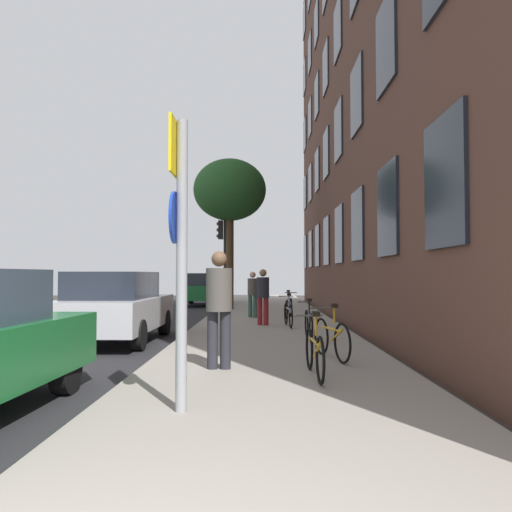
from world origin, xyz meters
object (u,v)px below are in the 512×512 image
at_px(car_2, 203,289).
at_px(traffic_light, 223,248).
at_px(bicycle_2, 309,323).
at_px(pedestrian_2, 253,291).
at_px(tree_near, 230,191).
at_px(car_1, 115,306).
at_px(bicycle_0, 314,351).
at_px(bicycle_1, 331,337).
at_px(sign_post, 180,238).
at_px(bicycle_3, 288,313).
at_px(pedestrian_0, 219,301).
at_px(pedestrian_1, 263,293).
at_px(bicycle_4, 289,307).

bearing_deg(car_2, traffic_light, -72.58).
height_order(bicycle_2, pedestrian_2, pedestrian_2).
height_order(tree_near, car_1, tree_near).
bearing_deg(traffic_light, bicycle_0, -80.39).
bearing_deg(bicycle_1, bicycle_2, 93.10).
bearing_deg(tree_near, traffic_light, 175.34).
relative_size(sign_post, bicycle_3, 1.85).
height_order(pedestrian_0, car_1, pedestrian_0).
height_order(pedestrian_1, pedestrian_2, pedestrian_1).
bearing_deg(car_2, pedestrian_1, -74.74).
bearing_deg(sign_post, car_2, 95.88).
relative_size(pedestrian_1, car_2, 0.38).
relative_size(sign_post, car_2, 0.74).
xyz_separation_m(bicycle_3, pedestrian_2, (-1.05, 3.02, 0.52)).
bearing_deg(bicycle_4, car_2, 113.70).
bearing_deg(bicycle_4, pedestrian_0, -99.98).
distance_m(sign_post, bicycle_1, 4.19).
xyz_separation_m(pedestrian_2, car_2, (-2.67, 8.44, -0.16)).
distance_m(traffic_light, pedestrian_1, 7.22).
height_order(bicycle_4, pedestrian_0, pedestrian_0).
xyz_separation_m(pedestrian_1, car_1, (-3.42, -2.91, -0.19)).
bearing_deg(bicycle_2, bicycle_3, 96.28).
bearing_deg(tree_near, bicycle_3, -73.83).
bearing_deg(tree_near, pedestrian_0, -87.11).
relative_size(bicycle_1, pedestrian_0, 0.87).
bearing_deg(tree_near, car_2, 110.95).
bearing_deg(bicycle_1, car_2, 103.87).
bearing_deg(traffic_light, bicycle_4, -61.06).
height_order(bicycle_1, bicycle_3, bicycle_1).
height_order(sign_post, tree_near, tree_near).
bearing_deg(traffic_light, bicycle_1, -77.33).
relative_size(traffic_light, bicycle_1, 2.41).
height_order(bicycle_1, pedestrian_1, pedestrian_1).
distance_m(bicycle_2, bicycle_4, 5.40).
xyz_separation_m(bicycle_4, car_1, (-4.29, -5.10, 0.36)).
relative_size(bicycle_4, pedestrian_2, 1.12).
height_order(sign_post, bicycle_4, sign_post).
bearing_deg(pedestrian_1, bicycle_4, 68.39).
height_order(tree_near, bicycle_3, tree_near).
bearing_deg(traffic_light, pedestrian_0, -85.85).
distance_m(tree_near, bicycle_0, 15.00).
xyz_separation_m(sign_post, pedestrian_2, (0.59, 11.75, -0.96)).
bearing_deg(bicycle_4, car_1, -130.04).
relative_size(traffic_light, tree_near, 0.60).
bearing_deg(car_1, traffic_light, 79.90).
bearing_deg(pedestrian_2, car_1, -119.27).
distance_m(bicycle_4, pedestrian_1, 2.42).
bearing_deg(traffic_light, bicycle_2, -74.91).
distance_m(traffic_light, car_2, 4.79).
relative_size(pedestrian_0, pedestrian_1, 1.13).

